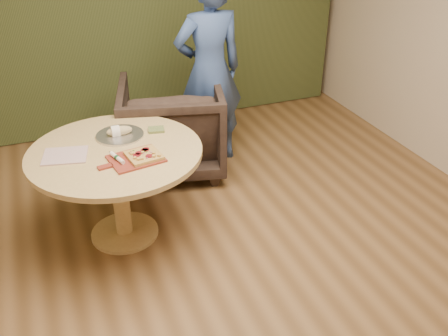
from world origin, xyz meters
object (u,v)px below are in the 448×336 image
pedestal_table (117,167)px  bread_roll (118,131)px  person_standing (209,71)px  serving_tray (120,135)px  armchair (172,123)px  cutlery_roll (117,158)px  flatbread_pizza (144,155)px  pizza_paddle (135,159)px

pedestal_table → bread_roll: (0.07, 0.21, 0.18)m
person_standing → serving_tray: bearing=33.7°
serving_tray → armchair: (0.58, 0.67, -0.28)m
bread_roll → person_standing: size_ratio=0.11×
serving_tray → pedestal_table: bearing=-110.8°
person_standing → cutlery_roll: bearing=43.2°
armchair → flatbread_pizza: bearing=79.7°
bread_roll → flatbread_pizza: bearing=-77.1°
pizza_paddle → bread_roll: bearing=85.0°
flatbread_pizza → bread_roll: bearing=102.9°
bread_roll → armchair: (0.59, 0.67, -0.32)m
cutlery_roll → person_standing: (1.07, 1.10, 0.12)m
flatbread_pizza → armchair: 1.23m
flatbread_pizza → cutlery_roll: (-0.18, 0.03, 0.00)m
pizza_paddle → armchair: bearing=53.2°
flatbread_pizza → person_standing: size_ratio=0.14×
bread_roll → pedestal_table: bearing=-108.7°
armchair → person_standing: bearing=-157.9°
pizza_paddle → person_standing: 1.48m
cutlery_roll → bread_roll: (0.08, 0.38, 0.01)m
serving_tray → bread_roll: bearing=180.0°
person_standing → bread_roll: bearing=33.5°
pizza_paddle → serving_tray: serving_tray is taller
cutlery_roll → serving_tray: (0.09, 0.38, -0.02)m
cutlery_roll → armchair: size_ratio=0.21×
pedestal_table → pizza_paddle: (0.10, -0.20, 0.15)m
flatbread_pizza → person_standing: 1.45m
serving_tray → armchair: armchair is taller
serving_tray → pizza_paddle: bearing=-87.1°
pedestal_table → flatbread_pizza: 0.31m
pizza_paddle → flatbread_pizza: (0.06, -0.01, 0.02)m
pedestal_table → serving_tray: 0.27m
cutlery_roll → pizza_paddle: bearing=-28.6°
serving_tray → armchair: bearing=49.0°
person_standing → pedestal_table: bearing=38.6°
cutlery_roll → serving_tray: cutlery_roll is taller
pizza_paddle → bread_roll: bread_roll is taller
pedestal_table → pizza_paddle: 0.27m
pizza_paddle → cutlery_roll: (-0.11, 0.02, 0.02)m
pizza_paddle → pedestal_table: bearing=107.7°
pizza_paddle → flatbread_pizza: flatbread_pizza is taller
cutlery_roll → serving_tray: size_ratio=0.55×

